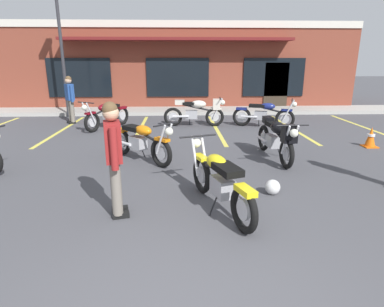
# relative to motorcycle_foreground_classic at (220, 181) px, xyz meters

# --- Properties ---
(ground_plane) EXTENTS (80.00, 80.00, 0.00)m
(ground_plane) POSITION_rel_motorcycle_foreground_classic_xyz_m (-0.61, 1.46, -0.46)
(ground_plane) COLOR #47474C
(sidewalk_kerb) EXTENTS (22.00, 1.80, 0.14)m
(sidewalk_kerb) POSITION_rel_motorcycle_foreground_classic_xyz_m (-0.61, 9.64, -0.39)
(sidewalk_kerb) COLOR #A8A59E
(sidewalk_kerb) RESTS_ON ground_plane
(brick_storefront_building) EXTENTS (16.43, 6.57, 3.86)m
(brick_storefront_building) POSITION_rel_motorcycle_foreground_classic_xyz_m (-0.61, 13.25, 1.47)
(brick_storefront_building) COLOR brown
(brick_storefront_building) RESTS_ON ground_plane
(painted_stall_lines) EXTENTS (12.81, 4.80, 0.01)m
(painted_stall_lines) POSITION_rel_motorcycle_foreground_classic_xyz_m (-0.61, 6.04, -0.46)
(painted_stall_lines) COLOR #DBCC4C
(painted_stall_lines) RESTS_ON ground_plane
(motorcycle_foreground_classic) EXTENTS (1.00, 2.04, 0.98)m
(motorcycle_foreground_classic) POSITION_rel_motorcycle_foreground_classic_xyz_m (0.00, 0.00, 0.00)
(motorcycle_foreground_classic) COLOR black
(motorcycle_foreground_classic) RESTS_ON ground_plane
(motorcycle_red_sportbike) EXTENTS (1.33, 1.88, 0.98)m
(motorcycle_red_sportbike) POSITION_rel_motorcycle_foreground_classic_xyz_m (-2.98, 6.23, 0.00)
(motorcycle_red_sportbike) COLOR black
(motorcycle_red_sportbike) RESTS_ON ground_plane
(motorcycle_black_cruiser) EXTENTS (1.63, 1.67, 0.98)m
(motorcycle_black_cruiser) POSITION_rel_motorcycle_foreground_classic_xyz_m (-1.46, 2.54, 0.00)
(motorcycle_black_cruiser) COLOR black
(motorcycle_black_cruiser) RESTS_ON ground_plane
(motorcycle_blue_standard) EXTENTS (2.11, 0.66, 0.98)m
(motorcycle_blue_standard) POSITION_rel_motorcycle_foreground_classic_xyz_m (0.04, 6.48, 0.07)
(motorcycle_blue_standard) COLOR black
(motorcycle_blue_standard) RESTS_ON ground_plane
(motorcycle_green_cafe_racer) EXTENTS (0.66, 2.11, 0.98)m
(motorcycle_green_cafe_racer) POSITION_rel_motorcycle_foreground_classic_xyz_m (1.60, 2.47, 0.07)
(motorcycle_green_cafe_racer) COLOR black
(motorcycle_green_cafe_racer) RESTS_ON ground_plane
(motorcycle_orange_scrambler) EXTENTS (2.02, 1.04, 0.98)m
(motorcycle_orange_scrambler) POSITION_rel_motorcycle_foreground_classic_xyz_m (2.28, 6.19, 0.00)
(motorcycle_orange_scrambler) COLOR black
(motorcycle_orange_scrambler) RESTS_ON ground_plane
(person_in_black_shirt) EXTENTS (0.43, 0.55, 1.68)m
(person_in_black_shirt) POSITION_rel_motorcycle_foreground_classic_xyz_m (-4.45, 7.20, 0.49)
(person_in_black_shirt) COLOR black
(person_in_black_shirt) RESTS_ON ground_plane
(person_in_shorts_foreground) EXTENTS (0.34, 0.61, 1.68)m
(person_in_shorts_foreground) POSITION_rel_motorcycle_foreground_classic_xyz_m (-1.52, -0.15, 0.49)
(person_in_shorts_foreground) COLOR black
(person_in_shorts_foreground) RESTS_ON ground_plane
(helmet_on_pavement) EXTENTS (0.26, 0.26, 0.26)m
(helmet_on_pavement) POSITION_rel_motorcycle_foreground_classic_xyz_m (0.98, 0.52, -0.33)
(helmet_on_pavement) COLOR silver
(helmet_on_pavement) RESTS_ON ground_plane
(traffic_cone) EXTENTS (0.34, 0.34, 0.53)m
(traffic_cone) POSITION_rel_motorcycle_foreground_classic_xyz_m (4.43, 3.50, -0.20)
(traffic_cone) COLOR orange
(traffic_cone) RESTS_ON ground_plane
(parking_lot_lamp_post) EXTENTS (0.24, 0.76, 5.02)m
(parking_lot_lamp_post) POSITION_rel_motorcycle_foreground_classic_xyz_m (-5.01, 8.43, 2.78)
(parking_lot_lamp_post) COLOR #2D2D33
(parking_lot_lamp_post) RESTS_ON ground_plane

